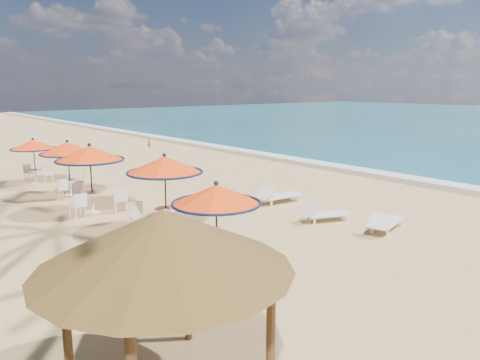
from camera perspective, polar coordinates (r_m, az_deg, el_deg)
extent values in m
plane|color=tan|center=(15.53, 12.61, -5.75)|extent=(160.00, 160.00, 0.00)
cube|color=white|center=(28.77, 8.34, 2.26)|extent=(1.20, 140.00, 0.04)
cube|color=olive|center=(28.11, 7.10, 2.08)|extent=(1.40, 140.00, 0.02)
cylinder|color=black|center=(11.45, -2.87, -5.94)|extent=(0.05, 0.05, 2.19)
cone|color=#FB4A15|center=(11.23, -2.92, -1.75)|extent=(2.19, 2.19, 0.48)
torus|color=black|center=(11.28, -2.91, -2.84)|extent=(2.19, 2.19, 0.07)
sphere|color=black|center=(11.17, -2.93, -0.37)|extent=(0.11, 0.11, 0.11)
cylinder|color=white|center=(11.59, -2.85, -8.05)|extent=(0.67, 0.67, 0.04)
cylinder|color=white|center=(11.70, -2.84, -9.50)|extent=(0.08, 0.08, 0.67)
cylinder|color=black|center=(14.80, -9.07, -1.69)|extent=(0.05, 0.05, 2.38)
cone|color=#FB4A15|center=(14.62, -9.18, 1.87)|extent=(2.38, 2.38, 0.52)
torus|color=black|center=(14.66, -9.15, 0.95)|extent=(2.38, 2.38, 0.07)
sphere|color=black|center=(14.58, -9.22, 3.03)|extent=(0.12, 0.12, 0.12)
cylinder|color=white|center=(14.92, -9.01, -3.51)|extent=(0.72, 0.72, 0.04)
cylinder|color=white|center=(15.01, -8.97, -4.77)|extent=(0.08, 0.08, 0.72)
cylinder|color=black|center=(17.58, -17.67, 0.06)|extent=(0.05, 0.05, 2.43)
cone|color=#FB4A15|center=(17.43, -17.86, 3.12)|extent=(2.43, 2.43, 0.53)
torus|color=black|center=(17.46, -17.81, 2.33)|extent=(2.43, 2.43, 0.07)
sphere|color=black|center=(17.39, -17.92, 4.12)|extent=(0.13, 0.13, 0.13)
cylinder|color=white|center=(17.68, -17.57, -1.52)|extent=(0.74, 0.74, 0.04)
cylinder|color=white|center=(17.76, -17.51, -2.61)|extent=(0.08, 0.08, 0.74)
cylinder|color=black|center=(20.58, -20.12, 1.24)|extent=(0.05, 0.05, 2.25)
cone|color=#FB4A15|center=(20.45, -20.29, 3.67)|extent=(2.25, 2.25, 0.49)
torus|color=black|center=(20.48, -20.25, 3.05)|extent=(2.25, 2.25, 0.07)
sphere|color=black|center=(20.42, -20.34, 4.46)|extent=(0.12, 0.12, 0.12)
cylinder|color=white|center=(20.66, -20.03, -0.01)|extent=(0.69, 0.69, 0.04)
cylinder|color=white|center=(20.72, -19.97, -0.89)|extent=(0.08, 0.08, 0.69)
cylinder|color=black|center=(23.95, -23.75, 2.08)|extent=(0.04, 0.04, 2.06)
cone|color=#FB4A15|center=(23.84, -23.91, 4.00)|extent=(2.06, 2.06, 0.45)
torus|color=black|center=(23.87, -23.87, 3.51)|extent=(2.06, 2.06, 0.06)
sphere|color=black|center=(23.82, -23.96, 4.62)|extent=(0.11, 0.11, 0.11)
cylinder|color=white|center=(24.01, -23.67, 1.09)|extent=(0.63, 0.63, 0.04)
cylinder|color=white|center=(24.06, -23.62, 0.40)|extent=(0.07, 0.07, 0.63)
cube|color=white|center=(15.62, 17.52, -4.88)|extent=(1.74, 0.99, 0.07)
cube|color=white|center=(14.81, 16.54, -4.85)|extent=(0.68, 0.72, 0.41)
cube|color=white|center=(15.66, 17.49, -5.43)|extent=(0.06, 0.06, 0.23)
cube|color=white|center=(16.13, 10.72, -4.10)|extent=(1.63, 1.08, 0.06)
cube|color=white|center=(15.73, 8.29, -3.66)|extent=(0.68, 0.71, 0.38)
cube|color=white|center=(16.17, 10.71, -4.59)|extent=(0.05, 0.05, 0.22)
cube|color=white|center=(18.41, 5.08, -1.92)|extent=(1.76, 0.76, 0.07)
cube|color=white|center=(17.83, 2.98, -1.59)|extent=(0.62, 0.67, 0.42)
cube|color=white|center=(18.44, 5.07, -2.40)|extent=(0.06, 0.06, 0.24)
cylinder|color=brown|center=(8.55, -6.40, -12.68)|extent=(0.14, 0.14, 2.05)
cylinder|color=brown|center=(7.72, -20.42, -16.15)|extent=(0.14, 0.14, 2.05)
cylinder|color=brown|center=(7.04, 3.77, -18.26)|extent=(0.14, 0.14, 2.05)
cone|color=brown|center=(6.68, -9.32, -7.18)|extent=(3.71, 3.71, 0.88)
imported|color=#856043|center=(35.50, -11.02, 4.57)|extent=(0.20, 0.30, 0.83)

